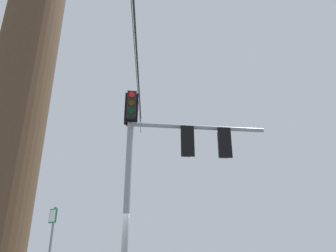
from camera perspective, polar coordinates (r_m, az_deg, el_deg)
name	(u,v)px	position (r m, az deg, el deg)	size (l,w,h in m)	color
signal_mast_assembly	(160,148)	(10.06, -1.50, -4.00)	(3.77, 3.60, 6.41)	gray
route_sign_primary	(50,247)	(9.30, -20.74, -19.95)	(0.33, 0.10, 2.61)	slate
overhead_wire_span	(136,46)	(12.78, -5.90, 14.38)	(11.31, 13.72, 1.41)	black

